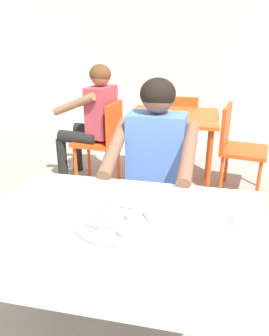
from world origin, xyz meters
TOP-DOWN VIEW (x-y plane):
  - back_wall at (0.00, 3.82)m, footprint 12.00×0.12m
  - table_foreground at (-0.08, 0.06)m, footprint 1.18×0.88m
  - thali_tray at (-0.11, 0.05)m, footprint 0.30×0.30m
  - drinking_cup at (0.39, 0.14)m, footprint 0.08×0.08m
  - chair_foreground at (-0.06, 0.97)m, footprint 0.44×0.40m
  - diner_foreground at (-0.07, 0.76)m, footprint 0.50×0.56m
  - table_background_red at (-0.09, 2.04)m, footprint 0.83×0.76m
  - chair_red_left at (-0.75, 1.97)m, footprint 0.46×0.42m
  - chair_red_right at (0.51, 2.10)m, footprint 0.48×0.50m
  - chair_red_far at (-0.06, 2.66)m, footprint 0.39×0.43m
  - patron_background at (-0.88, 2.05)m, footprint 0.60×0.56m

SIDE VIEW (x-z plane):
  - chair_red_far at x=-0.06m, z-range 0.06..0.88m
  - chair_red_right at x=0.51m, z-range 0.07..0.90m
  - chair_red_left at x=-0.75m, z-range 0.07..0.91m
  - chair_foreground at x=-0.06m, z-range 0.07..0.94m
  - table_background_red at x=-0.09m, z-range 0.27..1.01m
  - table_foreground at x=-0.08m, z-range 0.30..1.04m
  - patron_background at x=-0.88m, z-range 0.12..1.30m
  - diner_foreground at x=-0.07m, z-range 0.12..1.34m
  - thali_tray at x=-0.11m, z-range 0.74..0.77m
  - drinking_cup at x=0.39m, z-range 0.75..0.85m
  - back_wall at x=0.00m, z-range 0.00..3.40m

